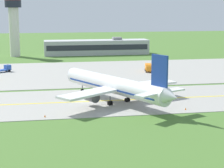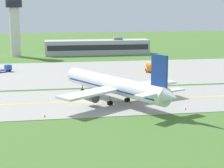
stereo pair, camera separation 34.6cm
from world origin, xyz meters
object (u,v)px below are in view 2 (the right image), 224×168
(airplane_lead, at_px, (115,85))
(service_truck_baggage, at_px, (5,69))
(service_truck_fuel, at_px, (149,67))
(control_tower, at_px, (15,20))

(airplane_lead, bearing_deg, service_truck_baggage, 120.63)
(airplane_lead, height_order, service_truck_baggage, airplane_lead)
(service_truck_baggage, bearing_deg, service_truck_fuel, -8.79)
(service_truck_baggage, bearing_deg, control_tower, 88.65)
(airplane_lead, distance_m, service_truck_fuel, 46.51)
(airplane_lead, xyz_separation_m, control_tower, (-28.38, 93.64, 11.93))
(control_tower, bearing_deg, airplane_lead, -73.14)
(airplane_lead, relative_size, service_truck_fuel, 5.80)
(airplane_lead, height_order, control_tower, control_tower)
(service_truck_fuel, bearing_deg, airplane_lead, -114.90)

